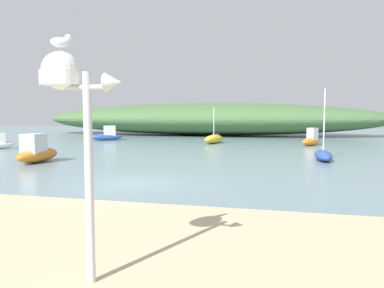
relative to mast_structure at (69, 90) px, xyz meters
name	(u,v)px	position (x,y,z in m)	size (l,w,h in m)	color
ground_plane	(130,183)	(-2.55, 8.05, -2.96)	(120.00, 120.00, 0.00)	gray
distant_hill	(208,119)	(-5.81, 41.12, -0.92)	(44.98, 12.73, 4.09)	#476B3D
mast_structure	(69,90)	(0.00, 0.00, 0.00)	(1.20, 0.58, 3.30)	silver
seagull_on_radar	(61,41)	(-0.10, 0.01, 0.67)	(0.31, 0.28, 0.24)	orange
motorboat_off_point	(311,139)	(5.80, 27.17, -2.43)	(2.03, 2.59, 1.49)	orange
sailboat_outer_mooring	(323,155)	(5.53, 17.06, -2.65)	(0.95, 3.23, 4.09)	#2D4C9E
motorboat_near_shore	(37,152)	(-9.91, 12.46, -2.39)	(1.17, 3.16, 1.58)	orange
sailboat_far_left	(214,139)	(-2.66, 27.56, -2.56)	(1.81, 3.51, 3.29)	gold
motorboat_by_sandbar	(107,135)	(-13.86, 28.80, -2.43)	(3.12, 2.50, 1.50)	#2D4C9E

